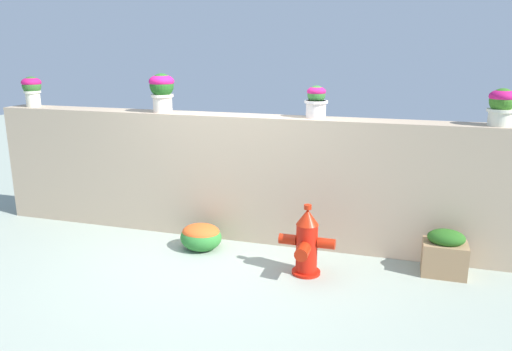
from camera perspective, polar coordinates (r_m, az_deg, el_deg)
ground_plane at (r=5.63m, az=-5.78°, el=-10.56°), size 24.00×24.00×0.00m
stone_wall at (r=6.28m, az=-2.34°, el=-0.15°), size 6.64×0.39×1.58m
potted_plant_0 at (r=7.61m, az=-24.42°, el=9.16°), size 0.26×0.26×0.42m
potted_plant_1 at (r=6.45m, az=-10.80°, el=9.80°), size 0.32×0.32×0.49m
potted_plant_2 at (r=5.89m, az=6.95°, el=8.61°), size 0.27×0.27×0.38m
potted_plant_3 at (r=5.83m, az=26.47°, el=7.35°), size 0.28×0.28×0.39m
fire_hydrant at (r=5.35m, az=5.84°, el=-7.81°), size 0.61×0.48×0.78m
flower_bush_left at (r=6.07m, az=-6.36°, el=-6.91°), size 0.51×0.46×0.32m
planter_box at (r=5.73m, az=20.92°, el=-8.36°), size 0.46×0.32×0.51m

